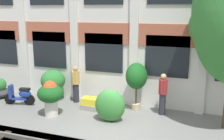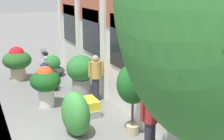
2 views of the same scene
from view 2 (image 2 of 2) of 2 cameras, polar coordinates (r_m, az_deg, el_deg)
potted_plant_wide_bowl at (r=14.33m, az=-10.75°, el=0.45°), size 1.04×1.04×0.93m
potted_plant_terracotta_small at (r=8.27m, az=3.87°, el=-2.91°), size 0.89×0.89×2.00m
potted_plant_fluted_column at (r=11.77m, az=-5.70°, el=-0.25°), size 1.10×1.10×1.45m
potted_plant_stone_basin at (r=10.61m, az=-12.06°, el=-2.22°), size 1.02×1.02×1.41m
potted_plant_ribbed_drum at (r=13.91m, az=-16.96°, el=1.63°), size 1.21×1.21×1.47m
potted_plant_square_trough at (r=9.98m, az=-4.08°, el=-6.78°), size 0.84×0.53×0.50m
scooter_near_curb at (r=15.93m, az=-12.18°, el=2.13°), size 1.38×0.50×0.98m
scooter_second_parked at (r=12.61m, az=-11.35°, el=-1.31°), size 1.37×0.57×0.98m
resident_by_doorway at (r=7.50m, az=7.03°, el=-9.12°), size 0.34×0.53×1.68m
resident_watching_tracks at (r=10.85m, az=-2.99°, el=-1.25°), size 0.34×0.53×1.66m
topiary_hedge at (r=8.58m, az=-6.69°, el=-7.95°), size 1.20×0.79×1.22m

